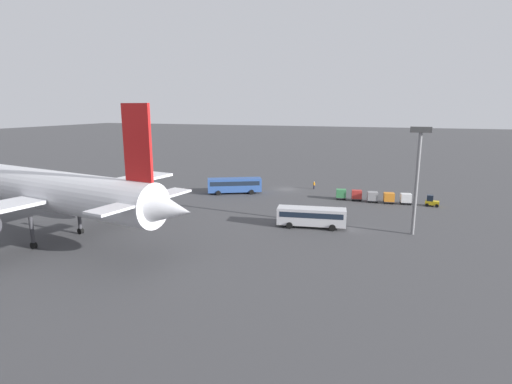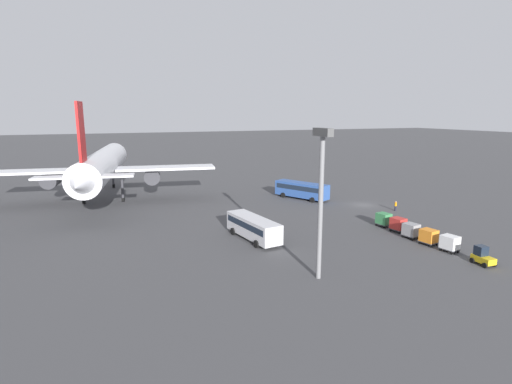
{
  "view_description": "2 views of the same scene",
  "coord_description": "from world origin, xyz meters",
  "px_view_note": "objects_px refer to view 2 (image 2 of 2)",
  "views": [
    {
      "loc": [
        -23.45,
        85.06,
        18.15
      ],
      "look_at": [
        -1.65,
        24.72,
        4.45
      ],
      "focal_mm": 28.0,
      "sensor_mm": 36.0,
      "label": 1
    },
    {
      "loc": [
        -59.81,
        45.83,
        16.94
      ],
      "look_at": [
        4.55,
        19.77,
        3.13
      ],
      "focal_mm": 28.0,
      "sensor_mm": 36.0,
      "label": 2
    }
  ],
  "objects_px": {
    "airplane": "(102,166)",
    "worker_person": "(396,206)",
    "cargo_cart_grey": "(411,230)",
    "cargo_cart_white": "(450,243)",
    "shuttle_bus_near": "(302,189)",
    "shuttle_bus_far": "(253,226)",
    "cargo_cart_red": "(398,224)",
    "cargo_cart_green": "(384,219)",
    "cargo_cart_orange": "(429,236)",
    "baggage_tug": "(482,256)"
  },
  "relations": [
    {
      "from": "worker_person",
      "to": "cargo_cart_grey",
      "type": "relative_size",
      "value": 0.77
    },
    {
      "from": "cargo_cart_white",
      "to": "shuttle_bus_near",
      "type": "bearing_deg",
      "value": 3.43
    },
    {
      "from": "airplane",
      "to": "worker_person",
      "type": "bearing_deg",
      "value": -110.87
    },
    {
      "from": "shuttle_bus_far",
      "to": "cargo_cart_green",
      "type": "distance_m",
      "value": 20.66
    },
    {
      "from": "cargo_cart_orange",
      "to": "cargo_cart_red",
      "type": "bearing_deg",
      "value": -3.36
    },
    {
      "from": "shuttle_bus_near",
      "to": "cargo_cart_grey",
      "type": "relative_size",
      "value": 5.07
    },
    {
      "from": "cargo_cart_white",
      "to": "worker_person",
      "type": "bearing_deg",
      "value": -23.65
    },
    {
      "from": "cargo_cart_grey",
      "to": "cargo_cart_orange",
      "type": "bearing_deg",
      "value": -178.03
    },
    {
      "from": "airplane",
      "to": "cargo_cart_grey",
      "type": "bearing_deg",
      "value": -127.53
    },
    {
      "from": "cargo_cart_grey",
      "to": "shuttle_bus_near",
      "type": "bearing_deg",
      "value": 3.23
    },
    {
      "from": "shuttle_bus_near",
      "to": "cargo_cart_grey",
      "type": "height_order",
      "value": "shuttle_bus_near"
    },
    {
      "from": "cargo_cart_white",
      "to": "cargo_cart_orange",
      "type": "bearing_deg",
      "value": 6.81
    },
    {
      "from": "airplane",
      "to": "cargo_cart_red",
      "type": "distance_m",
      "value": 54.29
    },
    {
      "from": "baggage_tug",
      "to": "cargo_cart_green",
      "type": "xyz_separation_m",
      "value": [
        16.65,
        0.19,
        0.25
      ]
    },
    {
      "from": "shuttle_bus_near",
      "to": "airplane",
      "type": "bearing_deg",
      "value": 44.61
    },
    {
      "from": "cargo_cart_white",
      "to": "cargo_cart_green",
      "type": "bearing_deg",
      "value": 0.47
    },
    {
      "from": "baggage_tug",
      "to": "cargo_cart_orange",
      "type": "xyz_separation_m",
      "value": [
        7.53,
        0.46,
        0.25
      ]
    },
    {
      "from": "worker_person",
      "to": "cargo_cart_orange",
      "type": "height_order",
      "value": "cargo_cart_orange"
    },
    {
      "from": "shuttle_bus_near",
      "to": "cargo_cart_red",
      "type": "distance_m",
      "value": 25.41
    },
    {
      "from": "shuttle_bus_near",
      "to": "shuttle_bus_far",
      "type": "height_order",
      "value": "shuttle_bus_near"
    },
    {
      "from": "cargo_cart_white",
      "to": "cargo_cart_grey",
      "type": "xyz_separation_m",
      "value": [
        6.08,
        0.47,
        0.0
      ]
    },
    {
      "from": "cargo_cart_white",
      "to": "airplane",
      "type": "bearing_deg",
      "value": 39.66
    },
    {
      "from": "shuttle_bus_far",
      "to": "worker_person",
      "type": "distance_m",
      "value": 29.73
    },
    {
      "from": "worker_person",
      "to": "cargo_cart_white",
      "type": "distance_m",
      "value": 21.18
    },
    {
      "from": "shuttle_bus_near",
      "to": "cargo_cart_red",
      "type": "relative_size",
      "value": 5.07
    },
    {
      "from": "cargo_cart_white",
      "to": "shuttle_bus_far",
      "type": "bearing_deg",
      "value": 56.34
    },
    {
      "from": "worker_person",
      "to": "cargo_cart_grey",
      "type": "height_order",
      "value": "cargo_cart_grey"
    },
    {
      "from": "baggage_tug",
      "to": "worker_person",
      "type": "xyz_separation_m",
      "value": [
        23.88,
        -8.4,
        -0.07
      ]
    },
    {
      "from": "airplane",
      "to": "cargo_cart_grey",
      "type": "distance_m",
      "value": 56.13
    },
    {
      "from": "worker_person",
      "to": "cargo_cart_grey",
      "type": "xyz_separation_m",
      "value": [
        -13.31,
        8.96,
        0.32
      ]
    },
    {
      "from": "shuttle_bus_far",
      "to": "cargo_cart_green",
      "type": "height_order",
      "value": "shuttle_bus_far"
    },
    {
      "from": "shuttle_bus_near",
      "to": "worker_person",
      "type": "bearing_deg",
      "value": -171.79
    },
    {
      "from": "shuttle_bus_far",
      "to": "cargo_cart_orange",
      "type": "distance_m",
      "value": 22.99
    },
    {
      "from": "baggage_tug",
      "to": "cargo_cart_green",
      "type": "height_order",
      "value": "baggage_tug"
    },
    {
      "from": "baggage_tug",
      "to": "cargo_cart_grey",
      "type": "distance_m",
      "value": 10.59
    },
    {
      "from": "shuttle_bus_near",
      "to": "shuttle_bus_far",
      "type": "distance_m",
      "value": 27.82
    },
    {
      "from": "cargo_cart_orange",
      "to": "cargo_cart_grey",
      "type": "xyz_separation_m",
      "value": [
        3.04,
        0.1,
        0.0
      ]
    },
    {
      "from": "cargo_cart_orange",
      "to": "cargo_cart_red",
      "type": "xyz_separation_m",
      "value": [
        6.08,
        -0.36,
        0.0
      ]
    },
    {
      "from": "airplane",
      "to": "cargo_cart_green",
      "type": "height_order",
      "value": "airplane"
    },
    {
      "from": "cargo_cart_green",
      "to": "shuttle_bus_near",
      "type": "bearing_deg",
      "value": 5.05
    },
    {
      "from": "cargo_cart_grey",
      "to": "cargo_cart_green",
      "type": "bearing_deg",
      "value": -3.47
    },
    {
      "from": "cargo_cart_orange",
      "to": "worker_person",
      "type": "bearing_deg",
      "value": -28.44
    },
    {
      "from": "baggage_tug",
      "to": "cargo_cart_green",
      "type": "bearing_deg",
      "value": 3.57
    },
    {
      "from": "shuttle_bus_near",
      "to": "cargo_cart_green",
      "type": "bearing_deg",
      "value": 158.19
    },
    {
      "from": "shuttle_bus_near",
      "to": "cargo_cart_white",
      "type": "relative_size",
      "value": 5.07
    },
    {
      "from": "shuttle_bus_near",
      "to": "cargo_cart_white",
      "type": "bearing_deg",
      "value": 156.57
    },
    {
      "from": "airplane",
      "to": "cargo_cart_green",
      "type": "distance_m",
      "value": 52.16
    },
    {
      "from": "cargo_cart_green",
      "to": "airplane",
      "type": "bearing_deg",
      "value": 48.19
    },
    {
      "from": "airplane",
      "to": "shuttle_bus_far",
      "type": "distance_m",
      "value": 37.93
    },
    {
      "from": "shuttle_bus_far",
      "to": "cargo_cart_red",
      "type": "relative_size",
      "value": 4.76
    }
  ]
}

